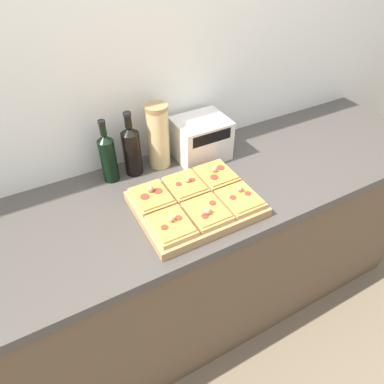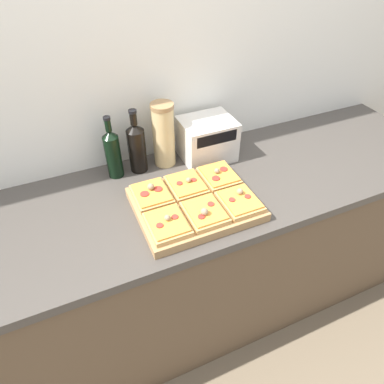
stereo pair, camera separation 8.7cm
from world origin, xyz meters
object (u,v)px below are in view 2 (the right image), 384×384
Objects in this scene: olive_oil_bottle at (113,153)px; toaster_oven at (207,139)px; grain_jar_tall at (164,135)px; cutting_board at (195,204)px; wine_bottle at (137,147)px.

toaster_oven is (0.43, -0.03, -0.02)m from olive_oil_bottle.
cutting_board is at bearing -89.70° from grain_jar_tall.
toaster_oven reaches higher than cutting_board.
cutting_board is 0.36m from grain_jar_tall.
grain_jar_tall reaches higher than toaster_oven.
olive_oil_bottle is at bearing 124.63° from cutting_board.
grain_jar_tall is at bearing 0.00° from olive_oil_bottle.
cutting_board is 0.37m from toaster_oven.
cutting_board is 1.58× the size of wine_bottle.
cutting_board is 0.42m from olive_oil_bottle.
cutting_board is at bearing -55.37° from olive_oil_bottle.
wine_bottle is at bearing 180.00° from grain_jar_tall.
grain_jar_tall reaches higher than olive_oil_bottle.
grain_jar_tall is at bearing 171.48° from toaster_oven.
olive_oil_bottle is 0.43m from toaster_oven.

